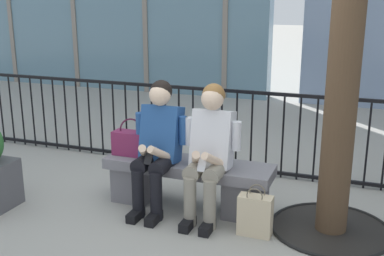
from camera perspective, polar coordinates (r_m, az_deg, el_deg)
ground_plane at (r=4.66m, az=-0.44°, el=-9.24°), size 60.00×60.00×0.00m
stone_bench at (r=4.55m, az=-0.44°, el=-6.14°), size 1.60×0.44×0.45m
seated_person_with_phone at (r=4.41m, az=-4.11°, el=-1.69°), size 0.52×0.66×1.21m
seated_person_companion at (r=4.23m, az=2.10°, el=-2.40°), size 0.52×0.66×1.21m
handbag_on_bench at (r=4.67m, az=-7.16°, el=-1.73°), size 0.37×0.16×0.37m
shopping_bag at (r=4.09m, az=7.54°, el=-10.25°), size 0.28×0.14×0.44m
plaza_railing at (r=5.43m, az=3.54°, el=-0.16°), size 9.76×0.04×0.96m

